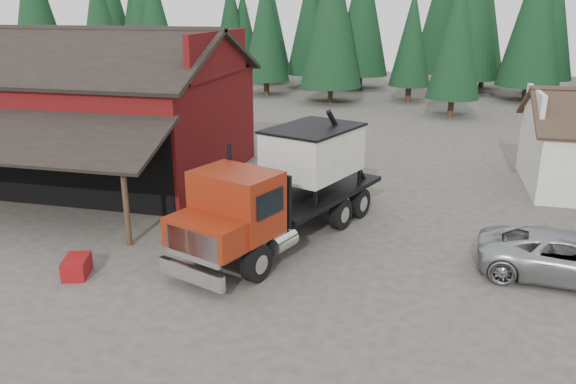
# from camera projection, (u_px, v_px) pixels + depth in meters

# --- Properties ---
(ground) EXTENTS (120.00, 120.00, 0.00)m
(ground) POSITION_uv_depth(u_px,v_px,m) (265.00, 291.00, 16.68)
(ground) COLOR #474037
(ground) RESTS_ON ground
(red_barn) EXTENTS (12.80, 13.63, 7.18)m
(red_barn) POSITION_uv_depth(u_px,v_px,m) (105.00, 121.00, 27.48)
(red_barn) COLOR maroon
(red_barn) RESTS_ON ground
(conifer_backdrop) EXTENTS (76.00, 16.00, 16.00)m
(conifer_backdrop) POSITION_uv_depth(u_px,v_px,m) (384.00, 91.00, 55.34)
(conifer_backdrop) COLOR black
(conifer_backdrop) RESTS_ON ground
(near_pine_a) EXTENTS (4.40, 4.40, 11.40)m
(near_pine_a) POSITION_uv_depth(u_px,v_px,m) (100.00, 27.00, 45.50)
(near_pine_a) COLOR #382619
(near_pine_a) RESTS_ON ground
(near_pine_b) EXTENTS (3.96, 3.96, 10.40)m
(near_pine_b) POSITION_uv_depth(u_px,v_px,m) (457.00, 37.00, 41.05)
(near_pine_b) COLOR #382619
(near_pine_b) RESTS_ON ground
(near_pine_d) EXTENTS (5.28, 5.28, 13.40)m
(near_pine_d) POSITION_uv_depth(u_px,v_px,m) (332.00, 14.00, 46.56)
(near_pine_d) COLOR #382619
(near_pine_d) RESTS_ON ground
(feed_truck) EXTENTS (5.92, 10.13, 4.44)m
(feed_truck) POSITION_uv_depth(u_px,v_px,m) (287.00, 184.00, 19.80)
(feed_truck) COLOR black
(feed_truck) RESTS_ON ground
(silver_car) EXTENTS (5.58, 3.03, 1.49)m
(silver_car) POSITION_uv_depth(u_px,v_px,m) (569.00, 257.00, 17.17)
(silver_car) COLOR #A1A4A8
(silver_car) RESTS_ON ground
(equip_box) EXTENTS (1.02, 1.27, 0.60)m
(equip_box) POSITION_uv_depth(u_px,v_px,m) (77.00, 267.00, 17.56)
(equip_box) COLOR maroon
(equip_box) RESTS_ON ground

